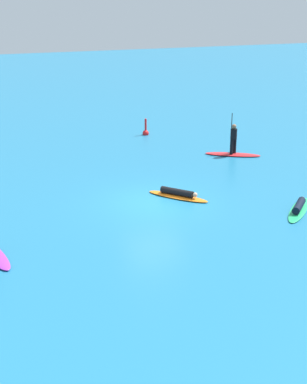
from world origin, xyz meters
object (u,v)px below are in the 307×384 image
(surfer_on_green_board, at_px, (299,208))
(marker_buoy, at_px, (146,132))
(surfer_on_orange_board, at_px, (178,195))
(surfer_on_red_board, at_px, (233,148))

(surfer_on_green_board, height_order, marker_buoy, marker_buoy)
(surfer_on_orange_board, bearing_deg, marker_buoy, 126.87)
(surfer_on_orange_board, height_order, surfer_on_red_board, surfer_on_red_board)
(surfer_on_green_board, relative_size, surfer_on_orange_board, 1.05)
(surfer_on_red_board, height_order, marker_buoy, surfer_on_red_board)
(surfer_on_green_board, distance_m, surfer_on_orange_board, 5.27)
(surfer_on_orange_board, bearing_deg, surfer_on_green_board, 11.25)
(surfer_on_green_board, bearing_deg, surfer_on_red_board, 35.14)
(surfer_on_orange_board, relative_size, marker_buoy, 2.30)
(surfer_on_green_board, xyz_separation_m, surfer_on_red_board, (1.17, 8.45, 0.28))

